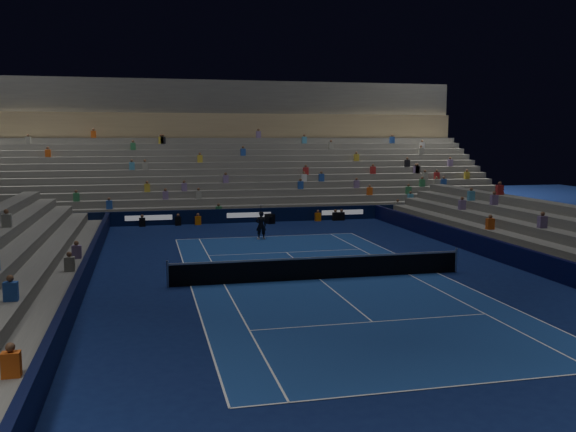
{
  "coord_description": "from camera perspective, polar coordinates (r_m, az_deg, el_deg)",
  "views": [
    {
      "loc": [
        -7.2,
        -25.13,
        6.05
      ],
      "look_at": [
        0.0,
        6.0,
        2.0
      ],
      "focal_mm": 38.77,
      "sensor_mm": 36.0,
      "label": 1
    }
  ],
  "objects": [
    {
      "name": "ground",
      "position": [
        26.83,
        2.9,
        -5.82
      ],
      "size": [
        90.0,
        90.0,
        0.0
      ],
      "primitive_type": "plane",
      "color": "#0C1748",
      "rests_on": "ground"
    },
    {
      "name": "sponsor_barrier_east",
      "position": [
        30.79,
        20.58,
        -3.63
      ],
      "size": [
        0.25,
        37.0,
        1.0
      ],
      "primitive_type": "cube",
      "color": "#080932",
      "rests_on": "ground"
    },
    {
      "name": "tennis_net",
      "position": [
        26.72,
        2.91,
        -4.76
      ],
      "size": [
        12.9,
        0.1,
        1.1
      ],
      "color": "#B2B2B7",
      "rests_on": "ground"
    },
    {
      "name": "sponsor_barrier_west",
      "position": [
        25.86,
        -18.34,
        -5.55
      ],
      "size": [
        0.25,
        37.0,
        1.0
      ],
      "primitive_type": "cube",
      "color": "black",
      "rests_on": "ground"
    },
    {
      "name": "broadcast_camera",
      "position": [
        43.89,
        -1.67,
        -0.25
      ],
      "size": [
        0.71,
        1.06,
        0.67
      ],
      "color": "black",
      "rests_on": "ground"
    },
    {
      "name": "court_surface",
      "position": [
        26.83,
        2.9,
        -5.81
      ],
      "size": [
        10.97,
        23.77,
        0.01
      ],
      "primitive_type": "cube",
      "color": "navy",
      "rests_on": "ground"
    },
    {
      "name": "grandstand_main",
      "position": [
        53.58,
        -5.3,
        4.34
      ],
      "size": [
        44.0,
        15.2,
        11.2
      ],
      "color": "slate",
      "rests_on": "ground"
    },
    {
      "name": "tennis_player",
      "position": [
        37.06,
        -2.49,
        -0.86
      ],
      "size": [
        0.65,
        0.46,
        1.69
      ],
      "primitive_type": "imported",
      "rotation": [
        0.0,
        0.0,
        3.04
      ],
      "color": "black",
      "rests_on": "ground"
    },
    {
      "name": "sponsor_barrier_far",
      "position": [
        44.56,
        -3.62,
        0.06
      ],
      "size": [
        44.0,
        0.25,
        1.0
      ],
      "primitive_type": "cube",
      "color": "black",
      "rests_on": "ground"
    }
  ]
}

